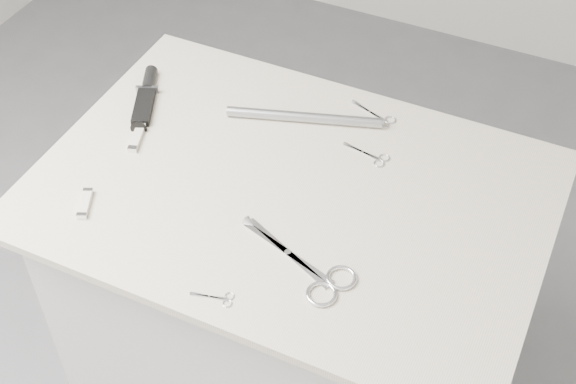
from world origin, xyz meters
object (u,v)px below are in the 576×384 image
at_px(embroidery_scissors_b, 379,117).
at_px(sheathed_knife, 146,95).
at_px(plinth, 290,327).
at_px(large_shears, 315,274).
at_px(pocket_knife_b, 85,204).
at_px(embroidery_scissors_a, 372,157).
at_px(metal_rail, 304,117).
at_px(pocket_knife_a, 138,135).
at_px(tiny_scissors, 218,298).

relative_size(embroidery_scissors_b, sheathed_knife, 0.60).
height_order(plinth, embroidery_scissors_b, embroidery_scissors_b).
distance_m(large_shears, sheathed_knife, 0.62).
height_order(plinth, pocket_knife_b, pocket_knife_b).
bearing_deg(embroidery_scissors_b, embroidery_scissors_a, -54.81).
relative_size(plinth, metal_rail, 2.70).
relative_size(large_shears, embroidery_scissors_a, 2.40).
bearing_deg(metal_rail, pocket_knife_b, -124.47).
xyz_separation_m(large_shears, embroidery_scissors_b, (-0.05, 0.45, -0.00)).
distance_m(sheathed_knife, pocket_knife_b, 0.34).
bearing_deg(embroidery_scissors_a, pocket_knife_a, -152.22).
relative_size(embroidery_scissors_a, tiny_scissors, 1.32).
bearing_deg(plinth, embroidery_scissors_a, 53.50).
xyz_separation_m(embroidery_scissors_b, tiny_scissors, (-0.08, -0.57, -0.00)).
height_order(embroidery_scissors_a, pocket_knife_b, pocket_knife_b).
xyz_separation_m(pocket_knife_b, metal_rail, (0.28, 0.41, 0.01)).
distance_m(embroidery_scissors_b, sheathed_knife, 0.51).
relative_size(large_shears, sheathed_knife, 1.33).
bearing_deg(embroidery_scissors_b, sheathed_knife, -142.33).
distance_m(pocket_knife_a, pocket_knife_b, 0.21).
relative_size(pocket_knife_a, pocket_knife_b, 1.37).
height_order(plinth, pocket_knife_a, pocket_knife_a).
height_order(large_shears, embroidery_scissors_b, large_shears).
height_order(plinth, embroidery_scissors_a, embroidery_scissors_a).
relative_size(embroidery_scissors_a, sheathed_knife, 0.55).
distance_m(large_shears, embroidery_scissors_b, 0.45).
distance_m(embroidery_scissors_a, pocket_knife_a, 0.49).
xyz_separation_m(embroidery_scissors_a, pocket_knife_b, (-0.45, -0.36, 0.00)).
bearing_deg(pocket_knife_b, embroidery_scissors_a, -75.65).
bearing_deg(large_shears, tiny_scissors, -117.52).
bearing_deg(tiny_scissors, pocket_knife_a, 126.09).
bearing_deg(tiny_scissors, pocket_knife_b, 151.80).
bearing_deg(tiny_scissors, large_shears, 28.56).
height_order(tiny_scissors, pocket_knife_a, pocket_knife_a).
bearing_deg(tiny_scissors, sheathed_knife, 120.54).
xyz_separation_m(plinth, embroidery_scissors_a, (0.11, 0.15, 0.47)).
distance_m(tiny_scissors, pocket_knife_a, 0.46).
bearing_deg(pocket_knife_a, embroidery_scissors_a, -90.56).
xyz_separation_m(large_shears, sheathed_knife, (-0.54, 0.30, 0.00)).
bearing_deg(large_shears, pocket_knife_a, 179.93).
bearing_deg(pocket_knife_a, sheathed_knife, 6.11).
distance_m(tiny_scissors, pocket_knife_b, 0.35).
xyz_separation_m(plinth, sheathed_knife, (-0.41, 0.12, 0.48)).
height_order(large_shears, pocket_knife_b, pocket_knife_b).
relative_size(tiny_scissors, sheathed_knife, 0.42).
distance_m(embroidery_scissors_a, sheathed_knife, 0.52).
relative_size(embroidery_scissors_a, embroidery_scissors_b, 0.93).
height_order(embroidery_scissors_a, sheathed_knife, sheathed_knife).
relative_size(plinth, pocket_knife_b, 12.08).
height_order(large_shears, metal_rail, metal_rail).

